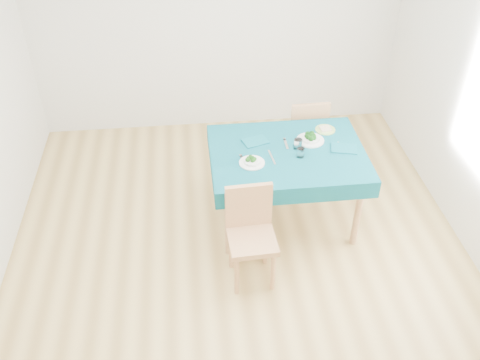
{
  "coord_description": "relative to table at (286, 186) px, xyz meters",
  "views": [
    {
      "loc": [
        -0.36,
        -3.26,
        3.39
      ],
      "look_at": [
        0.0,
        0.0,
        0.85
      ],
      "focal_mm": 40.0,
      "sensor_mm": 36.0,
      "label": 1
    }
  ],
  "objects": [
    {
      "name": "napkin_far",
      "position": [
        0.49,
        -0.01,
        0.39
      ],
      "size": [
        0.25,
        0.2,
        0.01
      ],
      "primitive_type": "cube",
      "rotation": [
        0.0,
        0.0,
        -0.25
      ],
      "color": "#0B5462",
      "rests_on": "table"
    },
    {
      "name": "napkin_near",
      "position": [
        -0.26,
        0.18,
        0.39
      ],
      "size": [
        0.25,
        0.21,
        0.01
      ],
      "primitive_type": "cube",
      "rotation": [
        0.0,
        0.0,
        0.32
      ],
      "color": "#0B5462",
      "rests_on": "table"
    },
    {
      "name": "side_plate",
      "position": [
        0.4,
        0.31,
        0.38
      ],
      "size": [
        0.18,
        0.18,
        0.01
      ],
      "primitive_type": "cylinder",
      "color": "#9CC25E",
      "rests_on": "table"
    },
    {
      "name": "chair_near",
      "position": [
        -0.4,
        -0.71,
        0.09
      ],
      "size": [
        0.39,
        0.43,
        0.94
      ],
      "primitive_type": "cube",
      "rotation": [
        0.0,
        0.0,
        0.05
      ],
      "color": "tan",
      "rests_on": "ground"
    },
    {
      "name": "table",
      "position": [
        0.0,
        0.0,
        0.0
      ],
      "size": [
        1.34,
        1.02,
        0.76
      ],
      "primitive_type": "cube",
      "color": "#084B59",
      "rests_on": "ground"
    },
    {
      "name": "bowl_near",
      "position": [
        -0.33,
        -0.14,
        0.41
      ],
      "size": [
        0.22,
        0.22,
        0.07
      ],
      "primitive_type": null,
      "color": "white",
      "rests_on": "table"
    },
    {
      "name": "tumbler_side",
      "position": [
        0.09,
        -0.08,
        0.42
      ],
      "size": [
        0.06,
        0.06,
        0.08
      ],
      "primitive_type": "cylinder",
      "color": "white",
      "rests_on": "table"
    },
    {
      "name": "fork_far",
      "position": [
        0.01,
        0.12,
        0.38
      ],
      "size": [
        0.02,
        0.16,
        0.0
      ],
      "primitive_type": "cube",
      "rotation": [
        0.0,
        0.0,
        -0.0
      ],
      "color": "silver",
      "rests_on": "table"
    },
    {
      "name": "room_shell",
      "position": [
        -0.47,
        -0.47,
        0.97
      ],
      "size": [
        4.02,
        4.52,
        2.73
      ],
      "color": "#AA8746",
      "rests_on": "ground"
    },
    {
      "name": "knife_far",
      "position": [
        0.45,
        0.01,
        0.38
      ],
      "size": [
        0.06,
        0.18,
        0.0
      ],
      "primitive_type": "cube",
      "rotation": [
        0.0,
        0.0,
        -0.28
      ],
      "color": "silver",
      "rests_on": "table"
    },
    {
      "name": "knife_near",
      "position": [
        -0.15,
        -0.07,
        0.38
      ],
      "size": [
        0.04,
        0.22,
        0.0
      ],
      "primitive_type": "cube",
      "rotation": [
        0.0,
        0.0,
        0.11
      ],
      "color": "silver",
      "rests_on": "table"
    },
    {
      "name": "fork_near",
      "position": [
        -0.39,
        -0.1,
        0.38
      ],
      "size": [
        0.07,
        0.18,
        0.0
      ],
      "primitive_type": "cube",
      "rotation": [
        0.0,
        0.0,
        0.23
      ],
      "color": "silver",
      "rests_on": "table"
    },
    {
      "name": "bowl_far",
      "position": [
        0.23,
        0.15,
        0.42
      ],
      "size": [
        0.25,
        0.25,
        0.07
      ],
      "primitive_type": null,
      "color": "white",
      "rests_on": "table"
    },
    {
      "name": "bread_slice",
      "position": [
        0.4,
        0.31,
        0.4
      ],
      "size": [
        0.11,
        0.11,
        0.01
      ],
      "primitive_type": "cube",
      "rotation": [
        0.0,
        0.0,
        0.13
      ],
      "color": "beige",
      "rests_on": "side_plate"
    },
    {
      "name": "tumbler_center",
      "position": [
        0.09,
        0.04,
        0.43
      ],
      "size": [
        0.07,
        0.07,
        0.09
      ],
      "primitive_type": "cylinder",
      "color": "white",
      "rests_on": "table"
    },
    {
      "name": "chair_far",
      "position": [
        0.33,
        0.8,
        0.09
      ],
      "size": [
        0.39,
        0.42,
        0.94
      ],
      "primitive_type": "cube",
      "rotation": [
        0.0,
        0.0,
        3.17
      ],
      "color": "tan",
      "rests_on": "ground"
    }
  ]
}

